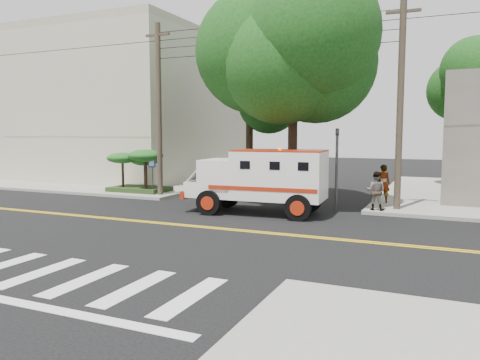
% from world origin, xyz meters
% --- Properties ---
extents(ground, '(100.00, 100.00, 0.00)m').
position_xyz_m(ground, '(0.00, 0.00, 0.00)').
color(ground, black).
rests_on(ground, ground).
extents(sidewalk_nw, '(17.00, 17.00, 0.15)m').
position_xyz_m(sidewalk_nw, '(-13.50, 13.50, 0.07)').
color(sidewalk_nw, gray).
rests_on(sidewalk_nw, ground).
extents(building_left, '(16.00, 14.00, 10.00)m').
position_xyz_m(building_left, '(-15.50, 15.00, 5.15)').
color(building_left, beige).
rests_on(building_left, sidewalk_nw).
extents(utility_pole_left, '(0.28, 0.28, 9.00)m').
position_xyz_m(utility_pole_left, '(-5.60, 6.00, 4.50)').
color(utility_pole_left, '#382D23').
rests_on(utility_pole_left, ground).
extents(utility_pole_right, '(0.28, 0.28, 9.00)m').
position_xyz_m(utility_pole_right, '(6.30, 6.20, 4.50)').
color(utility_pole_right, '#382D23').
rests_on(utility_pole_right, ground).
extents(tree_main, '(6.08, 5.70, 9.85)m').
position_xyz_m(tree_main, '(1.94, 6.21, 7.20)').
color(tree_main, black).
rests_on(tree_main, ground).
extents(tree_left, '(4.48, 4.20, 7.70)m').
position_xyz_m(tree_left, '(-2.68, 11.79, 5.73)').
color(tree_left, black).
rests_on(tree_left, ground).
extents(tree_right, '(4.80, 4.50, 8.20)m').
position_xyz_m(tree_right, '(8.84, 15.77, 6.09)').
color(tree_right, black).
rests_on(tree_right, ground).
extents(traffic_signal, '(0.15, 0.18, 3.60)m').
position_xyz_m(traffic_signal, '(3.80, 5.60, 2.23)').
color(traffic_signal, '#3F3F42').
rests_on(traffic_signal, ground).
extents(accessibility_sign, '(0.45, 0.10, 2.02)m').
position_xyz_m(accessibility_sign, '(-6.20, 6.17, 1.37)').
color(accessibility_sign, '#3F3F42').
rests_on(accessibility_sign, ground).
extents(palm_planter, '(3.52, 2.63, 2.36)m').
position_xyz_m(palm_planter, '(-7.44, 6.62, 1.65)').
color(palm_planter, '#1E3314').
rests_on(palm_planter, sidewalk_nw).
extents(armored_truck, '(6.07, 2.72, 2.70)m').
position_xyz_m(armored_truck, '(1.11, 3.50, 1.54)').
color(armored_truck, white).
rests_on(armored_truck, ground).
extents(pedestrian_a, '(0.71, 0.53, 1.79)m').
position_xyz_m(pedestrian_a, '(5.50, 7.87, 1.04)').
color(pedestrian_a, gray).
rests_on(pedestrian_a, sidewalk_ne).
extents(pedestrian_b, '(0.85, 0.70, 1.64)m').
position_xyz_m(pedestrian_b, '(5.50, 5.50, 0.97)').
color(pedestrian_b, gray).
rests_on(pedestrian_b, sidewalk_ne).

